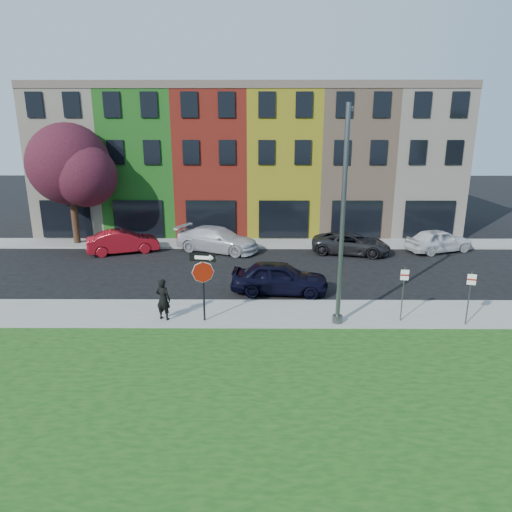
{
  "coord_description": "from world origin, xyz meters",
  "views": [
    {
      "loc": [
        -1.71,
        -14.72,
        7.63
      ],
      "look_at": [
        -1.82,
        4.0,
        2.31
      ],
      "focal_mm": 32.0,
      "sensor_mm": 36.0,
      "label": 1
    }
  ],
  "objects_px": {
    "sedan_near": "(280,277)",
    "man": "(163,299)",
    "stop_sign": "(203,273)",
    "street_lamp": "(343,218)"
  },
  "relations": [
    {
      "from": "sedan_near",
      "to": "man",
      "type": "bearing_deg",
      "value": 130.01
    },
    {
      "from": "stop_sign",
      "to": "man",
      "type": "relative_size",
      "value": 1.65
    },
    {
      "from": "sedan_near",
      "to": "stop_sign",
      "type": "bearing_deg",
      "value": 142.79
    },
    {
      "from": "man",
      "to": "street_lamp",
      "type": "bearing_deg",
      "value": -161.29
    },
    {
      "from": "stop_sign",
      "to": "man",
      "type": "bearing_deg",
      "value": -174.28
    },
    {
      "from": "stop_sign",
      "to": "street_lamp",
      "type": "relative_size",
      "value": 0.34
    },
    {
      "from": "sedan_near",
      "to": "street_lamp",
      "type": "xyz_separation_m",
      "value": [
        2.19,
        -3.46,
        3.55
      ]
    },
    {
      "from": "man",
      "to": "street_lamp",
      "type": "relative_size",
      "value": 0.2
    },
    {
      "from": "man",
      "to": "street_lamp",
      "type": "height_order",
      "value": "street_lamp"
    },
    {
      "from": "stop_sign",
      "to": "man",
      "type": "distance_m",
      "value": 2.02
    }
  ]
}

